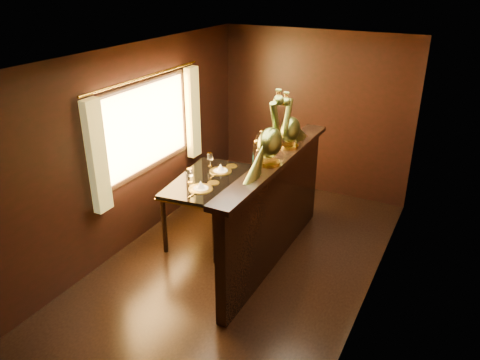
{
  "coord_description": "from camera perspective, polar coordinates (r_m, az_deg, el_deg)",
  "views": [
    {
      "loc": [
        2.19,
        -4.17,
        3.29
      ],
      "look_at": [
        -0.13,
        0.29,
        1.0
      ],
      "focal_mm": 35.0,
      "sensor_mm": 36.0,
      "label": 1
    }
  ],
  "objects": [
    {
      "name": "chair_left",
      "position": [
        5.62,
        1.3,
        -2.97
      ],
      "size": [
        0.63,
        0.65,
        1.35
      ],
      "rotation": [
        0.0,
        0.0,
        0.38
      ],
      "color": "black",
      "rests_on": "ground"
    },
    {
      "name": "peacock_right",
      "position": [
        5.43,
        6.23,
        7.44
      ],
      "size": [
        0.22,
        0.6,
        0.71
      ],
      "primitive_type": null,
      "color": "#18492E",
      "rests_on": "partition"
    },
    {
      "name": "ground",
      "position": [
        5.75,
        -0.17,
        -10.47
      ],
      "size": [
        5.0,
        5.0,
        0.0
      ],
      "primitive_type": "plane",
      "color": "black",
      "rests_on": "ground"
    },
    {
      "name": "chair_right",
      "position": [
        6.38,
        1.56,
        0.29
      ],
      "size": [
        0.58,
        0.6,
        1.31
      ],
      "rotation": [
        0.0,
        0.0,
        0.28
      ],
      "color": "black",
      "rests_on": "ground"
    },
    {
      "name": "dining_table",
      "position": [
        6.07,
        -3.83,
        -0.5
      ],
      "size": [
        0.98,
        1.45,
        1.01
      ],
      "rotation": [
        0.0,
        0.0,
        0.11
      ],
      "color": "black",
      "rests_on": "ground"
    },
    {
      "name": "peacock_left",
      "position": [
        4.91,
        3.72,
        6.14
      ],
      "size": [
        0.25,
        0.66,
        0.79
      ],
      "primitive_type": null,
      "color": "#18492E",
      "rests_on": "partition"
    },
    {
      "name": "partition",
      "position": [
        5.49,
        4.25,
        -3.62
      ],
      "size": [
        0.26,
        2.7,
        1.36
      ],
      "color": "black",
      "rests_on": "ground"
    },
    {
      "name": "room_shell",
      "position": [
        5.06,
        -0.96,
        4.73
      ],
      "size": [
        3.04,
        5.04,
        2.52
      ],
      "color": "black",
      "rests_on": "ground"
    }
  ]
}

